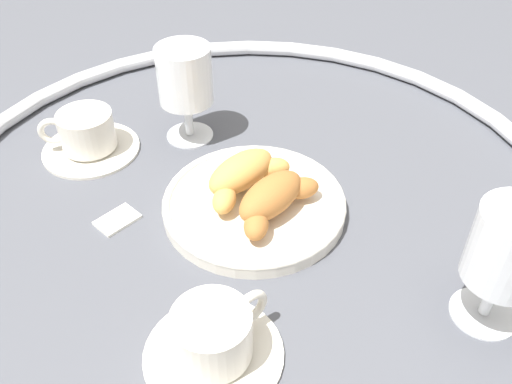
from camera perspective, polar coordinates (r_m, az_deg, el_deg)
name	(u,v)px	position (r m, az deg, el deg)	size (l,w,h in m)	color
ground_plane	(250,196)	(0.72, -0.65, -0.41)	(2.20, 2.20, 0.00)	#4C4F56
table_chrome_rim	(250,189)	(0.71, -0.66, 0.33)	(0.82, 0.82, 0.02)	silver
pastry_plate	(256,204)	(0.69, 0.00, -1.20)	(0.23, 0.23, 0.02)	silver
croissant_large	(244,176)	(0.68, -1.28, 1.66)	(0.12, 0.11, 0.04)	#D6994C
croissant_small	(273,198)	(0.65, 1.76, -0.66)	(0.12, 0.11, 0.04)	#AD6B33
coffee_cup_near	(214,339)	(0.54, -4.38, -14.81)	(0.14, 0.14, 0.06)	silver
coffee_cup_far	(87,135)	(0.81, -16.95, 5.58)	(0.14, 0.14, 0.06)	silver
juice_glass_left	(185,80)	(0.78, -7.30, 11.37)	(0.08, 0.08, 0.14)	white
juice_glass_right	(509,251)	(0.57, 24.56, -5.57)	(0.08, 0.08, 0.14)	white
sugar_packet	(117,219)	(0.70, -14.07, -2.67)	(0.05, 0.03, 0.01)	white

